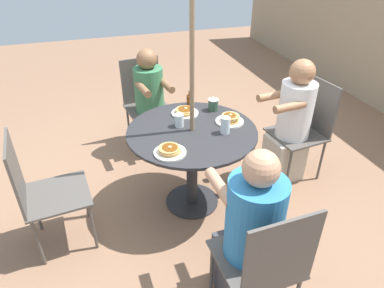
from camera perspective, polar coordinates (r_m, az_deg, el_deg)
name	(u,v)px	position (r m, az deg, el deg)	size (l,w,h in m)	color
ground_plane	(192,201)	(3.17, 0.00, -9.51)	(12.00, 12.00, 0.00)	#8C664C
patio_table	(192,146)	(2.81, 0.00, -0.33)	(1.05, 1.05, 0.75)	#28282B
umbrella_pole	(192,74)	(2.53, 0.00, 11.54)	(0.04, 0.04, 2.43)	#846B4C
patio_chair_north	(265,261)	(2.05, 12.13, -18.58)	(0.47, 0.47, 0.96)	#514C47
diner_north	(250,238)	(2.15, 9.57, -15.19)	(0.51, 0.35, 1.17)	#3D3D42
patio_chair_east	(306,124)	(3.42, 18.47, 3.13)	(0.49, 0.49, 0.96)	#514C47
diner_east	(291,126)	(3.30, 16.13, 2.85)	(0.35, 0.50, 1.19)	beige
patio_chair_south	(145,98)	(3.81, -7.82, 7.53)	(0.51, 0.51, 0.96)	#514C47
diner_south	(151,106)	(3.65, -6.87, 6.31)	(0.51, 0.36, 1.13)	gray
patio_chair_west	(40,189)	(2.68, -23.95, -6.82)	(0.50, 0.50, 0.96)	#514C47
pancake_plate_a	(230,119)	(2.85, 6.33, 4.09)	(0.23, 0.23, 0.08)	silver
pancake_plate_b	(185,112)	(2.97, -1.18, 5.37)	(0.23, 0.23, 0.06)	silver
pancake_plate_c	(170,151)	(2.43, -3.70, -1.16)	(0.23, 0.23, 0.06)	silver
syrup_bottle	(190,100)	(3.10, -0.33, 7.34)	(0.08, 0.06, 0.15)	#602D0F
coffee_cup	(213,105)	(3.03, 3.55, 6.57)	(0.09, 0.09, 0.10)	#33513D
drinking_glass_a	(225,125)	(2.67, 5.56, 3.14)	(0.07, 0.07, 0.14)	silver
drinking_glass_b	(179,120)	(2.76, -2.13, 3.98)	(0.07, 0.07, 0.11)	silver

